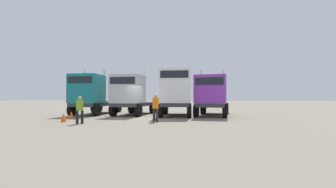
% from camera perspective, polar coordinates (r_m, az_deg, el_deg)
% --- Properties ---
extents(ground, '(200.00, 200.00, 0.00)m').
position_cam_1_polar(ground, '(17.68, -6.24, -5.96)').
color(ground, gray).
extents(semi_truck_teal, '(2.91, 6.58, 4.14)m').
position_cam_1_polar(semi_truck_teal, '(21.42, -18.85, -0.10)').
color(semi_truck_teal, '#333338').
rests_on(semi_truck_teal, ground).
extents(semi_truck_silver, '(2.60, 6.46, 4.04)m').
position_cam_1_polar(semi_truck_silver, '(19.95, -9.25, -0.25)').
color(semi_truck_silver, '#333338').
rests_on(semi_truck_silver, ground).
extents(semi_truck_white, '(3.20, 6.04, 4.42)m').
position_cam_1_polar(semi_truck_white, '(18.56, 1.91, 0.55)').
color(semi_truck_white, '#333338').
rests_on(semi_truck_white, ground).
extents(semi_truck_purple, '(3.01, 6.54, 3.91)m').
position_cam_1_polar(semi_truck_purple, '(19.10, 10.95, -0.41)').
color(semi_truck_purple, '#333338').
rests_on(semi_truck_purple, ground).
extents(visitor_in_hivis, '(0.55, 0.55, 1.76)m').
position_cam_1_polar(visitor_in_hivis, '(14.54, -3.16, -3.00)').
color(visitor_in_hivis, '#292929').
rests_on(visitor_in_hivis, ground).
extents(visitor_with_camera, '(0.56, 0.56, 1.63)m').
position_cam_1_polar(visitor_with_camera, '(14.37, -21.36, -3.30)').
color(visitor_with_camera, black).
rests_on(visitor_with_camera, ground).
extents(traffic_cone_near, '(0.36, 0.36, 0.58)m').
position_cam_1_polar(traffic_cone_near, '(15.99, -24.83, -5.37)').
color(traffic_cone_near, '#F2590C').
rests_on(traffic_cone_near, ground).
extents(traffic_cone_mid, '(0.36, 0.36, 0.57)m').
position_cam_1_polar(traffic_cone_mid, '(18.13, -23.18, -4.86)').
color(traffic_cone_mid, '#F2590C').
rests_on(traffic_cone_mid, ground).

